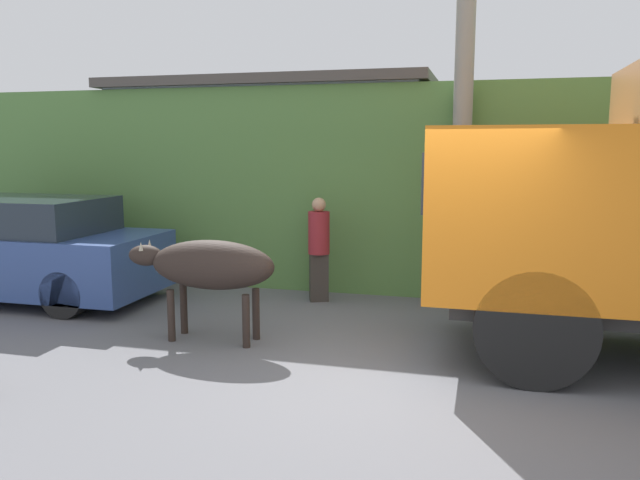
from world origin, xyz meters
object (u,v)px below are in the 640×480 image
object	(u,v)px
parked_suv	(21,250)
utility_pole	(463,95)
pedestrian_on_hill	(319,245)
brown_cow	(209,266)

from	to	relation	value
parked_suv	utility_pole	size ratio (longest dim) A/B	0.73
pedestrian_on_hill	utility_pole	size ratio (longest dim) A/B	0.27
parked_suv	pedestrian_on_hill	world-z (taller)	pedestrian_on_hill
brown_cow	pedestrian_on_hill	bearing A→B (deg)	61.76
brown_cow	pedestrian_on_hill	distance (m)	2.33
brown_cow	pedestrian_on_hill	size ratio (longest dim) A/B	1.20
brown_cow	utility_pole	size ratio (longest dim) A/B	0.32
brown_cow	parked_suv	size ratio (longest dim) A/B	0.44
parked_suv	utility_pole	bearing A→B (deg)	12.16
parked_suv	utility_pole	xyz separation A→B (m)	(6.48, 1.39, 2.30)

